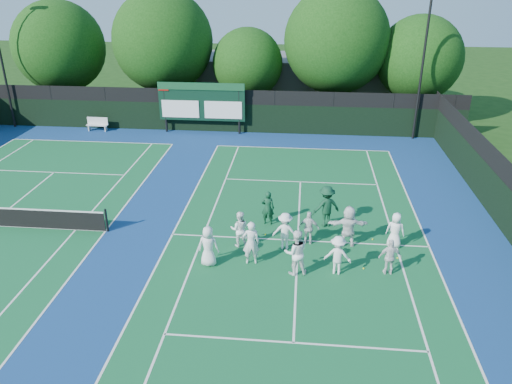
{
  "coord_description": "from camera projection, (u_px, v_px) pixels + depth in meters",
  "views": [
    {
      "loc": [
        0.03,
        -17.67,
        10.72
      ],
      "look_at": [
        -2.0,
        3.0,
        1.3
      ],
      "focal_mm": 35.0,
      "sensor_mm": 36.0,
      "label": 1
    }
  ],
  "objects": [
    {
      "name": "player_back_0",
      "position": [
        240.0,
        229.0,
        20.65
      ],
      "size": [
        0.81,
        0.65,
        1.58
      ],
      "primitive_type": "imported",
      "rotation": [
        0.0,
        0.0,
        3.21
      ],
      "color": "white",
      "rests_on": "ground"
    },
    {
      "name": "player_back_4",
      "position": [
        395.0,
        230.0,
        20.58
      ],
      "size": [
        0.86,
        0.67,
        1.56
      ],
      "primitive_type": "imported",
      "rotation": [
        0.0,
        0.0,
        2.88
      ],
      "color": "white",
      "rests_on": "ground"
    },
    {
      "name": "player_back_3",
      "position": [
        348.0,
        226.0,
        20.64
      ],
      "size": [
        1.7,
        0.66,
        1.8
      ],
      "primitive_type": "imported",
      "rotation": [
        0.0,
        0.0,
        3.22
      ],
      "color": "white",
      "rests_on": "ground"
    },
    {
      "name": "ground",
      "position": [
        297.0,
        253.0,
        20.44
      ],
      "size": [
        120.0,
        120.0,
        0.0
      ],
      "primitive_type": "plane",
      "color": "#15350E",
      "rests_on": "ground"
    },
    {
      "name": "tree_d",
      "position": [
        339.0,
        43.0,
        35.63
      ],
      "size": [
        7.53,
        7.53,
        9.66
      ],
      "color": "black",
      "rests_on": "ground"
    },
    {
      "name": "tennis_ball_5",
      "position": [
        398.0,
        258.0,
        20.02
      ],
      "size": [
        0.07,
        0.07,
        0.07
      ],
      "primitive_type": "sphere",
      "color": "yellow",
      "rests_on": "ground"
    },
    {
      "name": "light_pole_right",
      "position": [
        426.0,
        43.0,
        31.4
      ],
      "size": [
        1.2,
        0.3,
        10.12
      ],
      "color": "black",
      "rests_on": "ground"
    },
    {
      "name": "player_back_1",
      "position": [
        285.0,
        231.0,
        20.43
      ],
      "size": [
        1.1,
        0.69,
        1.63
      ],
      "primitive_type": "imported",
      "rotation": [
        0.0,
        0.0,
        3.06
      ],
      "color": "white",
      "rests_on": "ground"
    },
    {
      "name": "scoreboard",
      "position": [
        201.0,
        102.0,
        34.29
      ],
      "size": [
        6.0,
        0.21,
        3.55
      ],
      "color": "black",
      "rests_on": "ground"
    },
    {
      "name": "clubhouse",
      "position": [
        281.0,
        81.0,
        41.55
      ],
      "size": [
        18.0,
        6.0,
        4.0
      ],
      "primitive_type": "cube",
      "color": "#59595E",
      "rests_on": "ground"
    },
    {
      "name": "coach_left",
      "position": [
        268.0,
        208.0,
        22.42
      ],
      "size": [
        0.61,
        0.43,
        1.61
      ],
      "primitive_type": "imported",
      "rotation": [
        0.0,
        0.0,
        3.07
      ],
      "color": "#103D24",
      "rests_on": "ground"
    },
    {
      "name": "player_front_2",
      "position": [
        296.0,
        252.0,
        18.71
      ],
      "size": [
        1.02,
        0.86,
        1.84
      ],
      "primitive_type": "imported",
      "rotation": [
        0.0,
        0.0,
        3.35
      ],
      "color": "white",
      "rests_on": "ground"
    },
    {
      "name": "player_front_0",
      "position": [
        208.0,
        246.0,
        19.31
      ],
      "size": [
        0.85,
        0.6,
        1.66
      ],
      "primitive_type": "imported",
      "rotation": [
        0.0,
        0.0,
        3.06
      ],
      "color": "white",
      "rests_on": "ground"
    },
    {
      "name": "tennis_ball_2",
      "position": [
        364.0,
        268.0,
        19.33
      ],
      "size": [
        0.07,
        0.07,
        0.07
      ],
      "primitive_type": "sphere",
      "color": "yellow",
      "rests_on": "ground"
    },
    {
      "name": "tennis_ball_1",
      "position": [
        373.0,
        239.0,
        21.38
      ],
      "size": [
        0.07,
        0.07,
        0.07
      ],
      "primitive_type": "sphere",
      "color": "yellow",
      "rests_on": "ground"
    },
    {
      "name": "court_apron",
      "position": [
        161.0,
        234.0,
        21.88
      ],
      "size": [
        34.0,
        32.0,
        0.01
      ],
      "primitive_type": "cube",
      "color": "navy",
      "rests_on": "ground"
    },
    {
      "name": "near_court",
      "position": [
        298.0,
        240.0,
        21.35
      ],
      "size": [
        11.05,
        23.85,
        0.01
      ],
      "color": "#11562D",
      "rests_on": "ground"
    },
    {
      "name": "tennis_ball_4",
      "position": [
        265.0,
        234.0,
        21.78
      ],
      "size": [
        0.07,
        0.07,
        0.07
      ],
      "primitive_type": "sphere",
      "color": "yellow",
      "rests_on": "ground"
    },
    {
      "name": "player_back_2",
      "position": [
        309.0,
        228.0,
        20.84
      ],
      "size": [
        0.92,
        0.5,
        1.48
      ],
      "primitive_type": "imported",
      "rotation": [
        0.0,
        0.0,
        2.98
      ],
      "color": "silver",
      "rests_on": "ground"
    },
    {
      "name": "coach_right",
      "position": [
        326.0,
        206.0,
        22.18
      ],
      "size": [
        1.44,
        1.16,
        1.94
      ],
      "primitive_type": "imported",
      "rotation": [
        0.0,
        0.0,
        3.54
      ],
      "color": "#0F3A23",
      "rests_on": "ground"
    },
    {
      "name": "tree_c",
      "position": [
        250.0,
        65.0,
        36.88
      ],
      "size": [
        5.18,
        5.18,
        6.77
      ],
      "color": "black",
      "rests_on": "ground"
    },
    {
      "name": "tree_e",
      "position": [
        421.0,
        60.0,
        35.56
      ],
      "size": [
        6.05,
        6.05,
        7.77
      ],
      "color": "black",
      "rests_on": "ground"
    },
    {
      "name": "player_front_3",
      "position": [
        338.0,
        255.0,
        18.78
      ],
      "size": [
        1.09,
        0.73,
        1.58
      ],
      "primitive_type": "imported",
      "rotation": [
        0.0,
        0.0,
        3.0
      ],
      "color": "white",
      "rests_on": "ground"
    },
    {
      "name": "back_fence",
      "position": [
        217.0,
        113.0,
        34.92
      ],
      "size": [
        34.0,
        0.08,
        3.0
      ],
      "color": "black",
      "rests_on": "ground"
    },
    {
      "name": "bench",
      "position": [
        97.0,
        124.0,
        35.46
      ],
      "size": [
        1.52,
        0.44,
        0.96
      ],
      "color": "silver",
      "rests_on": "ground"
    },
    {
      "name": "tree_a",
      "position": [
        62.0,
        49.0,
        37.75
      ],
      "size": [
        6.82,
        6.82,
        8.6
      ],
      "color": "black",
      "rests_on": "ground"
    },
    {
      "name": "player_front_1",
      "position": [
        251.0,
        243.0,
        19.37
      ],
      "size": [
        0.72,
        0.53,
        1.83
      ],
      "primitive_type": "imported",
      "rotation": [
        0.0,
        0.0,
        3.28
      ],
      "color": "silver",
      "rests_on": "ground"
    },
    {
      "name": "player_front_4",
      "position": [
        390.0,
        257.0,
        18.76
      ],
      "size": [
        0.89,
        0.43,
        1.48
      ],
      "primitive_type": "imported",
      "rotation": [
        0.0,
        0.0,
        3.22
      ],
      "color": "silver",
      "rests_on": "ground"
    },
    {
      "name": "tree_b",
      "position": [
        165.0,
        44.0,
        36.83
      ],
      "size": [
        7.38,
        7.38,
        9.39
      ],
      "color": "black",
      "rests_on": "ground"
    }
  ]
}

